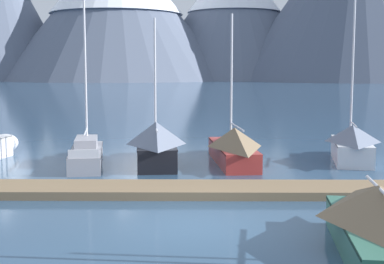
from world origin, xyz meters
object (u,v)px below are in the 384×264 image
(sailboat_mid_dock_starboard, at_px, (156,144))
(sailboat_far_berth, at_px, (232,145))
(sailboat_end_of_dock, at_px, (351,143))
(sailboat_outer_slip, at_px, (384,228))
(sailboat_mid_dock_port, at_px, (87,152))

(sailboat_mid_dock_starboard, distance_m, sailboat_far_berth, 3.63)
(sailboat_mid_dock_starboard, relative_size, sailboat_end_of_dock, 0.76)
(sailboat_outer_slip, bearing_deg, sailboat_far_berth, 100.31)
(sailboat_mid_dock_starboard, xyz_separation_m, sailboat_end_of_dock, (9.41, 0.68, -0.07))
(sailboat_mid_dock_port, xyz_separation_m, sailboat_far_berth, (6.90, 0.05, 0.30))
(sailboat_far_berth, bearing_deg, sailboat_outer_slip, -79.69)
(sailboat_mid_dock_starboard, bearing_deg, sailboat_far_berth, 4.67)
(sailboat_outer_slip, height_order, sailboat_end_of_dock, sailboat_outer_slip)
(sailboat_mid_dock_starboard, height_order, sailboat_far_berth, sailboat_far_berth)
(sailboat_end_of_dock, bearing_deg, sailboat_outer_slip, -104.07)
(sailboat_mid_dock_port, height_order, sailboat_outer_slip, sailboat_outer_slip)
(sailboat_mid_dock_starboard, bearing_deg, sailboat_mid_dock_port, 175.73)
(sailboat_mid_dock_port, bearing_deg, sailboat_end_of_dock, 1.98)
(sailboat_mid_dock_port, distance_m, sailboat_far_berth, 6.90)
(sailboat_mid_dock_starboard, distance_m, sailboat_outer_slip, 14.20)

